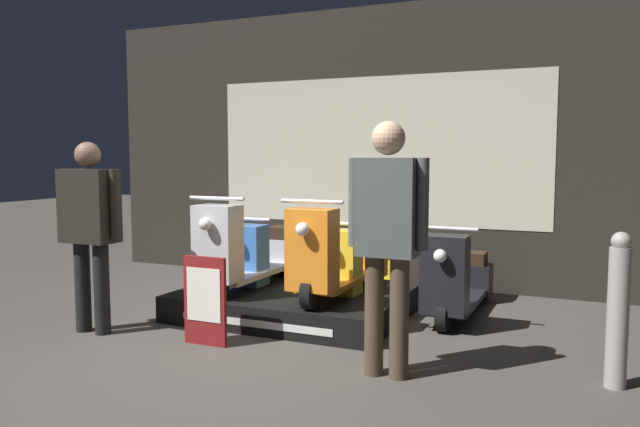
# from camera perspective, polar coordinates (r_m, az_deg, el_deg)

# --- Properties ---
(ground_plane) EXTENTS (30.00, 30.00, 0.00)m
(ground_plane) POSITION_cam_1_polar(r_m,az_deg,el_deg) (4.65, -8.34, -13.50)
(ground_plane) COLOR #423D38
(shop_wall_back) EXTENTS (7.19, 0.09, 3.20)m
(shop_wall_back) POSITION_cam_1_polar(r_m,az_deg,el_deg) (7.32, 5.08, 6.10)
(shop_wall_back) COLOR #28231E
(shop_wall_back) RESTS_ON ground_plane
(display_platform) EXTENTS (2.02, 1.58, 0.24)m
(display_platform) POSITION_cam_1_polar(r_m,az_deg,el_deg) (5.94, -2.20, -8.08)
(display_platform) COLOR black
(display_platform) RESTS_ON ground_plane
(scooter_display_left) EXTENTS (0.54, 1.65, 0.90)m
(scooter_display_left) POSITION_cam_1_polar(r_m,az_deg,el_deg) (6.00, -6.44, -3.52)
(scooter_display_left) COLOR black
(scooter_display_left) RESTS_ON display_platform
(scooter_display_right) EXTENTS (0.54, 1.65, 0.90)m
(scooter_display_right) POSITION_cam_1_polar(r_m,az_deg,el_deg) (5.60, 1.63, -4.12)
(scooter_display_right) COLOR black
(scooter_display_right) RESTS_ON display_platform
(scooter_backrow_0) EXTENTS (0.54, 1.65, 0.90)m
(scooter_backrow_0) POSITION_cam_1_polar(r_m,az_deg,el_deg) (6.62, -4.33, -4.78)
(scooter_backrow_0) COLOR black
(scooter_backrow_0) RESTS_ON ground_plane
(scooter_backrow_1) EXTENTS (0.54, 1.65, 0.90)m
(scooter_backrow_1) POSITION_cam_1_polar(r_m,az_deg,el_deg) (6.22, 3.62, -5.42)
(scooter_backrow_1) COLOR black
(scooter_backrow_1) RESTS_ON ground_plane
(scooter_backrow_2) EXTENTS (0.54, 1.65, 0.90)m
(scooter_backrow_2) POSITION_cam_1_polar(r_m,az_deg,el_deg) (5.96, 12.47, -6.02)
(scooter_backrow_2) COLOR black
(scooter_backrow_2) RESTS_ON ground_plane
(person_left_browsing) EXTENTS (0.63, 0.26, 1.61)m
(person_left_browsing) POSITION_cam_1_polar(r_m,az_deg,el_deg) (5.55, -20.30, -0.57)
(person_left_browsing) COLOR black
(person_left_browsing) RESTS_ON ground_plane
(person_right_browsing) EXTENTS (0.55, 0.22, 1.72)m
(person_right_browsing) POSITION_cam_1_polar(r_m,az_deg,el_deg) (4.18, 6.18, -1.45)
(person_right_browsing) COLOR #473828
(person_right_browsing) RESTS_ON ground_plane
(price_sign_board) EXTENTS (0.38, 0.04, 0.71)m
(price_sign_board) POSITION_cam_1_polar(r_m,az_deg,el_deg) (5.04, -10.47, -7.83)
(price_sign_board) COLOR maroon
(price_sign_board) RESTS_ON ground_plane
(street_bollard) EXTENTS (0.13, 0.13, 1.02)m
(street_bollard) POSITION_cam_1_polar(r_m,az_deg,el_deg) (4.47, 25.59, -8.03)
(street_bollard) COLOR gray
(street_bollard) RESTS_ON ground_plane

